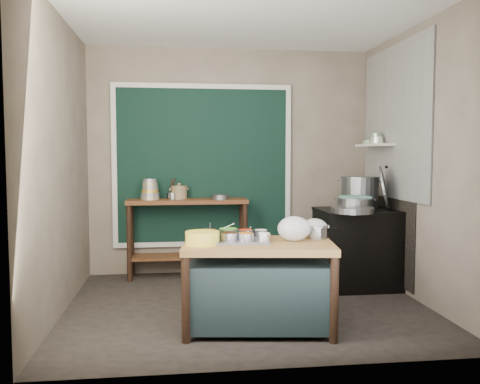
{
  "coord_description": "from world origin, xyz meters",
  "views": [
    {
      "loc": [
        -0.68,
        -4.87,
        1.49
      ],
      "look_at": [
        -0.04,
        0.25,
        1.11
      ],
      "focal_mm": 38.0,
      "sensor_mm": 36.0,
      "label": 1
    }
  ],
  "objects": [
    {
      "name": "bowl_stack",
      "position": [
        -0.99,
        1.27,
        1.06
      ],
      "size": [
        0.22,
        0.22,
        0.25
      ],
      "color": "tan",
      "rests_on": "back_counter"
    },
    {
      "name": "saucepan",
      "position": [
        0.55,
        -0.54,
        0.81
      ],
      "size": [
        0.27,
        0.27,
        0.12
      ],
      "primitive_type": null,
      "rotation": [
        0.0,
        0.0,
        0.38
      ],
      "color": "gray",
      "rests_on": "prep_table"
    },
    {
      "name": "soot_patch",
      "position": [
        1.74,
        0.65,
        0.7
      ],
      "size": [
        0.01,
        1.3,
        1.3
      ],
      "primitive_type": "cube",
      "color": "black",
      "rests_on": "right_wall"
    },
    {
      "name": "green_cloth",
      "position": [
        1.27,
        0.48,
        1.03
      ],
      "size": [
        0.3,
        0.24,
        0.02
      ],
      "primitive_type": "cube",
      "rotation": [
        0.0,
        0.0,
        0.07
      ],
      "color": "#55917D",
      "rests_on": "steamer"
    },
    {
      "name": "condiment_bowls",
      "position": [
        -0.21,
        -0.59,
        0.81
      ],
      "size": [
        0.62,
        0.35,
        0.07
      ],
      "color": "silver",
      "rests_on": "condiment_tray"
    },
    {
      "name": "yellow_basin",
      "position": [
        -0.47,
        -0.74,
        0.8
      ],
      "size": [
        0.35,
        0.35,
        0.11
      ],
      "primitive_type": "cylinder",
      "rotation": [
        0.0,
        0.0,
        -0.32
      ],
      "color": "yellow",
      "rests_on": "prep_table"
    },
    {
      "name": "plastic_bag_b",
      "position": [
        0.54,
        -0.53,
        0.84
      ],
      "size": [
        0.28,
        0.26,
        0.17
      ],
      "primitive_type": "ellipsoid",
      "rotation": [
        0.0,
        0.0,
        -0.35
      ],
      "color": "white",
      "rests_on": "prep_table"
    },
    {
      "name": "curtain_panel",
      "position": [
        -0.35,
        1.47,
        1.35
      ],
      "size": [
        2.1,
        0.02,
        1.9
      ],
      "primitive_type": "cube",
      "color": "black",
      "rests_on": "back_wall"
    },
    {
      "name": "wall_shelf",
      "position": [
        1.63,
        0.85,
        1.6
      ],
      "size": [
        0.22,
        0.7,
        0.03
      ],
      "primitive_type": "cube",
      "color": "beige",
      "rests_on": "right_wall"
    },
    {
      "name": "shallow_pan",
      "position": [
        1.15,
        0.22,
        0.91
      ],
      "size": [
        0.52,
        0.52,
        0.06
      ],
      "primitive_type": "cylinder",
      "rotation": [
        0.0,
        0.0,
        -0.2
      ],
      "color": "gray",
      "rests_on": "stove_top"
    },
    {
      "name": "shelf_bowl_stack",
      "position": [
        1.63,
        0.8,
        1.67
      ],
      "size": [
        0.15,
        0.15,
        0.12
      ],
      "color": "silver",
      "rests_on": "wall_shelf"
    },
    {
      "name": "floor",
      "position": [
        0.0,
        0.0,
        -0.01
      ],
      "size": [
        3.5,
        3.0,
        0.02
      ],
      "primitive_type": "cube",
      "color": "#2D2723",
      "rests_on": "ground"
    },
    {
      "name": "stock_pot",
      "position": [
        1.42,
        0.74,
        1.06
      ],
      "size": [
        0.58,
        0.58,
        0.36
      ],
      "primitive_type": null,
      "rotation": [
        0.0,
        0.0,
        -0.32
      ],
      "color": "gray",
      "rests_on": "stove_top"
    },
    {
      "name": "right_wall",
      "position": [
        1.76,
        0.0,
        1.4
      ],
      "size": [
        0.02,
        3.0,
        2.8
      ],
      "primitive_type": "cube",
      "color": "gray",
      "rests_on": "floor"
    },
    {
      "name": "prep_table",
      "position": [
        0.01,
        -0.68,
        0.38
      ],
      "size": [
        1.33,
        0.87,
        0.75
      ],
      "primitive_type": "cube",
      "rotation": [
        0.0,
        0.0,
        -0.13
      ],
      "color": "olive",
      "rests_on": "floor"
    },
    {
      "name": "tile_panel",
      "position": [
        1.74,
        0.55,
        1.85
      ],
      "size": [
        0.02,
        1.7,
        1.7
      ],
      "primitive_type": "cube",
      "color": "#B2B2AA",
      "rests_on": "right_wall"
    },
    {
      "name": "left_wall",
      "position": [
        -1.76,
        0.0,
        1.4
      ],
      "size": [
        0.02,
        3.0,
        2.8
      ],
      "primitive_type": "cube",
      "color": "gray",
      "rests_on": "floor"
    },
    {
      "name": "ceiling",
      "position": [
        0.0,
        0.0,
        2.81
      ],
      "size": [
        3.5,
        3.0,
        0.02
      ],
      "primitive_type": "cube",
      "color": "gray",
      "rests_on": "back_wall"
    },
    {
      "name": "condiment_tray",
      "position": [
        -0.19,
        -0.64,
        0.76
      ],
      "size": [
        0.56,
        0.41,
        0.02
      ],
      "primitive_type": "cube",
      "rotation": [
        0.0,
        0.0,
        -0.03
      ],
      "color": "gray",
      "rests_on": "prep_table"
    },
    {
      "name": "plastic_bag_a",
      "position": [
        0.32,
        -0.66,
        0.86
      ],
      "size": [
        0.35,
        0.33,
        0.21
      ],
      "primitive_type": "ellipsoid",
      "rotation": [
        0.0,
        0.0,
        0.4
      ],
      "color": "white",
      "rests_on": "prep_table"
    },
    {
      "name": "back_wall",
      "position": [
        0.0,
        1.51,
        1.4
      ],
      "size": [
        3.5,
        0.02,
        2.8
      ],
      "primitive_type": "cube",
      "color": "gray",
      "rests_on": "floor"
    },
    {
      "name": "stove_top",
      "position": [
        1.35,
        0.55,
        0.86
      ],
      "size": [
        0.92,
        0.69,
        0.03
      ],
      "primitive_type": "cube",
      "color": "black",
      "rests_on": "stove_block"
    },
    {
      "name": "shelf_bowl_green",
      "position": [
        1.63,
        1.04,
        1.64
      ],
      "size": [
        0.16,
        0.16,
        0.05
      ],
      "primitive_type": "cylinder",
      "rotation": [
        0.0,
        0.0,
        0.25
      ],
      "color": "gray",
      "rests_on": "wall_shelf"
    },
    {
      "name": "ceramic_crock",
      "position": [
        -0.65,
        1.32,
        1.02
      ],
      "size": [
        0.28,
        0.28,
        0.14
      ],
      "primitive_type": null,
      "rotation": [
        0.0,
        0.0,
        0.42
      ],
      "color": "olive",
      "rests_on": "back_counter"
    },
    {
      "name": "stove_block",
      "position": [
        1.35,
        0.55,
        0.42
      ],
      "size": [
        0.9,
        0.68,
        0.85
      ],
      "primitive_type": "cube",
      "color": "black",
      "rests_on": "floor"
    },
    {
      "name": "steamer",
      "position": [
        1.27,
        0.48,
        0.95
      ],
      "size": [
        0.45,
        0.45,
        0.13
      ],
      "primitive_type": null,
      "rotation": [
        0.0,
        0.0,
        -0.09
      ],
      "color": "gray",
      "rests_on": "stove_top"
    },
    {
      "name": "utensil_cup",
      "position": [
        -0.73,
        1.29,
        0.99
      ],
      "size": [
        0.16,
        0.16,
        0.08
      ],
      "primitive_type": "cylinder",
      "rotation": [
        0.0,
        0.0,
        0.27
      ],
      "color": "gray",
      "rests_on": "back_counter"
    },
    {
      "name": "back_counter",
      "position": [
        -0.55,
        1.28,
        0.47
      ],
      "size": [
        1.45,
        0.4,
        0.95
      ],
      "primitive_type": "cube",
      "color": "#5B301A",
      "rests_on": "floor"
    },
    {
      "name": "wide_bowl",
      "position": [
        -0.15,
        1.23,
        0.98
      ],
      "size": [
        0.26,
        0.26,
        0.06
      ],
      "primitive_type": "cylinder",
      "rotation": [
        0.0,
        0.0,
        -0.18
      ],
      "color": "gray",
      "rests_on": "back_counter"
    },
    {
      "name": "curtain_frame",
      "position": [
        -0.35,
        1.46,
        1.35
      ],
      "size": [
        2.22,
        0.03,
        2.02
      ],
      "primitive_type": null,
      "color": "beige",
      "rests_on": "back_wall"
    },
    {
      "name": "pot_lid",
      "position": [
        1.61,
        0.5,
        1.12
      ],
      "size": [
        0.32,
        0.5,
        0.49
      ],
      "primitive_type": "cylinder",
      "rotation": [
        0.0,
        1.36,
        -0.43
      ],
      "color": "gray",
      "rests_on": "stove_top"
    }
  ]
}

